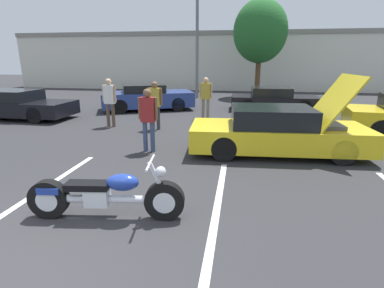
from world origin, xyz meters
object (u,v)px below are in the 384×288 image
object	(u,v)px
parked_car_left_row	(14,105)
light_pole	(198,22)
spectator_midground	(109,98)
motorcycle	(106,195)
tree_background	(260,32)
spectator_near_motorcycle	(155,101)
spectator_by_show_car	(206,95)
show_car_hood_open	(278,131)
spectator_far_lot	(148,115)
parked_car_mid_right_row	(273,99)
parked_car_mid_left_row	(147,97)

from	to	relation	value
parked_car_left_row	light_pole	bearing A→B (deg)	51.51
light_pole	parked_car_left_row	size ratio (longest dim) A/B	1.70
light_pole	spectator_midground	bearing A→B (deg)	-102.82
motorcycle	spectator_midground	distance (m)	6.77
tree_background	spectator_midground	bearing A→B (deg)	-119.91
spectator_near_motorcycle	spectator_by_show_car	world-z (taller)	spectator_by_show_car
show_car_hood_open	parked_car_left_row	xyz separation A→B (m)	(-10.19, 3.20, -0.03)
show_car_hood_open	spectator_far_lot	bearing A→B (deg)	-176.93
parked_car_mid_right_row	spectator_midground	xyz separation A→B (m)	(-6.18, -4.67, 0.51)
spectator_midground	motorcycle	bearing A→B (deg)	-66.79
show_car_hood_open	spectator_near_motorcycle	bearing A→B (deg)	147.60
motorcycle	spectator_by_show_car	distance (m)	8.19
tree_background	parked_car_left_row	bearing A→B (deg)	-138.75
spectator_near_motorcycle	spectator_midground	bearing A→B (deg)	173.75
show_car_hood_open	spectator_far_lot	distance (m)	3.39
parked_car_mid_right_row	parked_car_left_row	bearing A→B (deg)	-161.50
parked_car_left_row	spectator_midground	xyz separation A→B (m)	(4.57, -0.85, 0.47)
spectator_by_show_car	spectator_midground	distance (m)	3.78
parked_car_left_row	parked_car_mid_left_row	world-z (taller)	parked_car_mid_left_row
show_car_hood_open	parked_car_left_row	size ratio (longest dim) A/B	0.94
tree_background	parked_car_left_row	distance (m)	14.01
show_car_hood_open	spectator_by_show_car	xyz separation A→B (m)	(-2.39, 4.30, 0.41)
spectator_midground	spectator_far_lot	xyz separation A→B (m)	(2.28, -2.72, -0.04)
tree_background	parked_car_mid_right_row	world-z (taller)	tree_background
parked_car_mid_right_row	parked_car_mid_left_row	size ratio (longest dim) A/B	0.87
show_car_hood_open	parked_car_mid_left_row	distance (m)	8.26
motorcycle	parked_car_mid_left_row	bearing A→B (deg)	96.52
spectator_by_show_car	parked_car_left_row	bearing A→B (deg)	-171.97
spectator_near_motorcycle	parked_car_mid_left_row	bearing A→B (deg)	111.18
parked_car_mid_right_row	motorcycle	bearing A→B (deg)	-109.01
tree_background	parked_car_mid_right_row	xyz separation A→B (m)	(0.54, -5.14, -3.47)
parked_car_mid_right_row	spectator_far_lot	size ratio (longest dim) A/B	2.44
parked_car_mid_right_row	spectator_far_lot	distance (m)	8.37
light_pole	tree_background	size ratio (longest dim) A/B	1.39
tree_background	parked_car_left_row	world-z (taller)	tree_background
spectator_near_motorcycle	spectator_far_lot	distance (m)	2.59
motorcycle	spectator_near_motorcycle	xyz separation A→B (m)	(-0.92, 6.00, 0.60)
show_car_hood_open	spectator_near_motorcycle	size ratio (longest dim) A/B	2.74
parked_car_left_row	parked_car_mid_right_row	bearing A→B (deg)	20.98
light_pole	spectator_near_motorcycle	bearing A→B (deg)	-91.54
light_pole	tree_background	bearing A→B (deg)	17.20
motorcycle	spectator_midground	size ratio (longest dim) A/B	1.40
tree_background	spectator_by_show_car	size ratio (longest dim) A/B	3.51
motorcycle	parked_car_left_row	xyz separation A→B (m)	(-7.23, 7.05, 0.18)
parked_car_mid_left_row	spectator_far_lot	distance (m)	6.92
motorcycle	parked_car_left_row	distance (m)	10.09
spectator_by_show_car	motorcycle	bearing A→B (deg)	-94.07
spectator_near_motorcycle	spectator_by_show_car	distance (m)	2.62
motorcycle	parked_car_mid_left_row	xyz separation A→B (m)	(-2.49, 10.04, 0.21)
spectator_near_motorcycle	light_pole	bearing A→B (deg)	88.46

